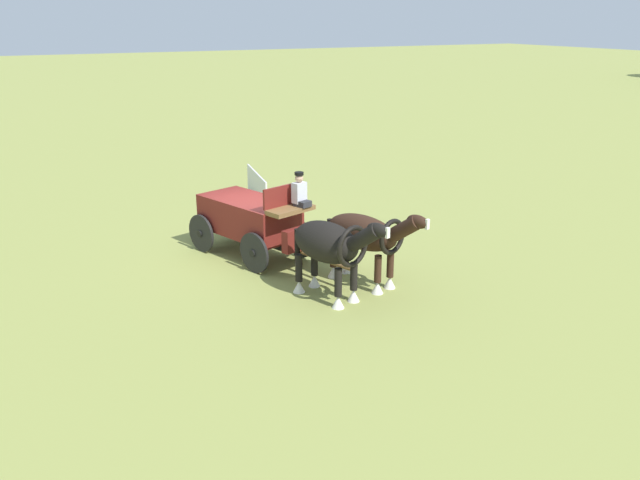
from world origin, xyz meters
TOP-DOWN VIEW (x-y plane):
  - ground_plane at (0.00, 0.00)m, footprint 220.00×220.00m
  - show_wagon at (0.14, 0.05)m, footprint 5.85×2.75m
  - draft_horse_near at (3.46, 1.79)m, footprint 3.13×1.50m
  - draft_horse_off at (3.84, 0.55)m, footprint 2.91×1.53m
  - sponsor_banner at (-5.23, 2.36)m, footprint 3.16×0.62m

SIDE VIEW (x-z plane):
  - ground_plane at x=0.00m, z-range 0.00..0.00m
  - sponsor_banner at x=-5.23m, z-range 0.00..1.10m
  - show_wagon at x=0.14m, z-range -0.21..2.45m
  - draft_horse_near at x=3.46m, z-range 0.23..2.41m
  - draft_horse_off at x=3.84m, z-range 0.25..2.49m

